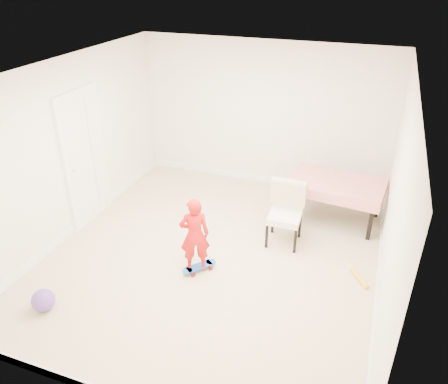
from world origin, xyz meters
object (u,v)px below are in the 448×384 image
(child, at_px, (195,237))
(dining_table, at_px, (334,200))
(dining_chair, at_px, (285,215))
(skateboard, at_px, (199,268))
(balloon, at_px, (43,300))

(child, bearing_deg, dining_table, -155.65)
(dining_chair, distance_m, skateboard, 1.46)
(dining_chair, xyz_separation_m, child, (-0.96, -1.06, 0.07))
(dining_chair, height_order, balloon, dining_chair)
(dining_chair, bearing_deg, dining_table, 55.69)
(skateboard, xyz_separation_m, balloon, (-1.47, -1.34, 0.10))
(skateboard, relative_size, child, 0.46)
(balloon, bearing_deg, child, 42.96)
(dining_chair, distance_m, balloon, 3.39)
(child, xyz_separation_m, balloon, (-1.42, -1.32, -0.40))
(child, bearing_deg, skateboard, 167.81)
(child, bearing_deg, dining_chair, -160.02)
(dining_table, relative_size, dining_chair, 1.54)
(dining_table, distance_m, child, 2.55)
(dining_table, xyz_separation_m, dining_chair, (-0.60, -0.95, 0.13))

